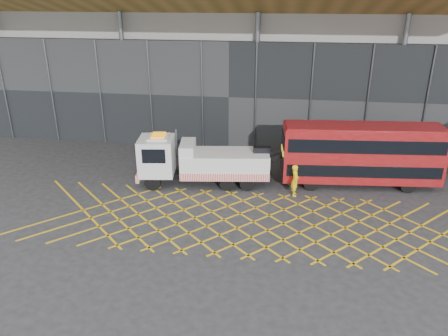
# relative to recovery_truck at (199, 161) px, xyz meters

# --- Properties ---
(ground_plane) EXTENTS (120.00, 120.00, 0.00)m
(ground_plane) POSITION_rel_recovery_truck_xyz_m (-1.02, -4.39, -1.55)
(ground_plane) COLOR #28282A
(road_markings) EXTENTS (26.36, 7.16, 0.01)m
(road_markings) POSITION_rel_recovery_truck_xyz_m (3.78, -4.39, -1.54)
(road_markings) COLOR gold
(road_markings) RESTS_ON ground_plane
(construction_building) EXTENTS (55.00, 23.97, 18.00)m
(construction_building) POSITION_rel_recovery_truck_xyz_m (0.90, 14.01, 7.43)
(construction_building) COLOR gray
(construction_building) RESTS_ON ground_plane
(recovery_truck) EXTENTS (9.67, 3.24, 3.35)m
(recovery_truck) POSITION_rel_recovery_truck_xyz_m (0.00, 0.00, 0.00)
(recovery_truck) COLOR black
(recovery_truck) RESTS_ON ground_plane
(bus_towed) EXTENTS (9.80, 3.02, 3.92)m
(bus_towed) POSITION_rel_recovery_truck_xyz_m (9.95, 1.24, 0.63)
(bus_towed) COLOR maroon
(bus_towed) RESTS_ON ground_plane
(worker) EXTENTS (0.49, 0.73, 1.95)m
(worker) POSITION_rel_recovery_truck_xyz_m (5.97, -0.81, -0.58)
(worker) COLOR yellow
(worker) RESTS_ON ground_plane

